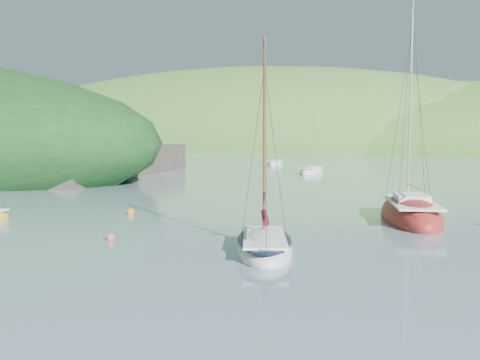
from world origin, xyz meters
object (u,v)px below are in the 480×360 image
(distant_sloop_c, at_px, (275,164))
(sloop_red, at_px, (410,216))
(daysailer_white, at_px, (264,247))
(distant_sloop_a, at_px, (312,172))

(distant_sloop_c, bearing_deg, sloop_red, -70.75)
(sloop_red, relative_size, distant_sloop_c, 1.51)
(distant_sloop_c, bearing_deg, daysailer_white, -78.78)
(daysailer_white, distance_m, distant_sloop_c, 65.86)
(daysailer_white, bearing_deg, distant_sloop_a, 81.17)
(distant_sloop_a, distance_m, distant_sloop_c, 19.95)
(sloop_red, xyz_separation_m, distant_sloop_a, (-13.96, 35.01, -0.07))
(distant_sloop_a, height_order, distant_sloop_c, distant_sloop_a)
(distant_sloop_a, bearing_deg, daysailer_white, -76.46)
(sloop_red, relative_size, distant_sloop_a, 1.42)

